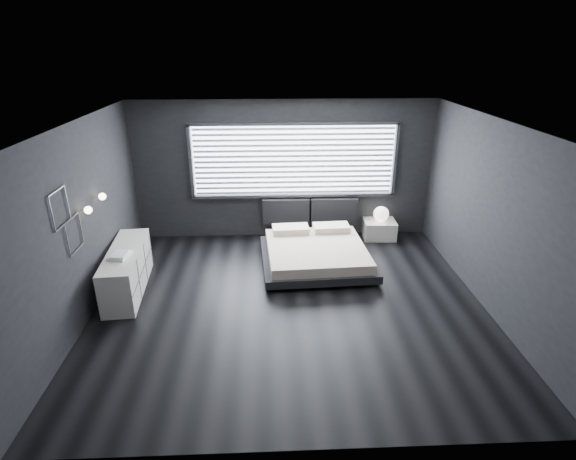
{
  "coord_description": "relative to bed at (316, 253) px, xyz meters",
  "views": [
    {
      "loc": [
        -0.31,
        -6.05,
        3.82
      ],
      "look_at": [
        0.0,
        0.85,
        0.9
      ],
      "focal_mm": 28.0,
      "sensor_mm": 36.0,
      "label": 1
    }
  ],
  "objects": [
    {
      "name": "headboard",
      "position": [
        0.0,
        1.32,
        0.33
      ],
      "size": [
        1.96,
        0.16,
        0.52
      ],
      "color": "black",
      "rests_on": "ground"
    },
    {
      "name": "book_stack",
      "position": [
        -3.17,
        -1.0,
        0.51
      ],
      "size": [
        0.32,
        0.39,
        0.07
      ],
      "color": "white",
      "rests_on": "dresser"
    },
    {
      "name": "bed",
      "position": [
        0.0,
        0.0,
        0.0
      ],
      "size": [
        2.05,
        1.97,
        0.51
      ],
      "color": "black",
      "rests_on": "ground"
    },
    {
      "name": "orb_lamp",
      "position": [
        1.46,
        1.16,
        0.3
      ],
      "size": [
        0.31,
        0.31,
        0.31
      ],
      "primitive_type": "sphere",
      "color": "white",
      "rests_on": "nightstand"
    },
    {
      "name": "dresser",
      "position": [
        -3.18,
        -0.76,
        0.12
      ],
      "size": [
        0.65,
        1.83,
        0.72
      ],
      "color": "white",
      "rests_on": "ground"
    },
    {
      "name": "sconce_near",
      "position": [
        -3.42,
        -1.27,
        1.36
      ],
      "size": [
        0.18,
        0.11,
        0.11
      ],
      "color": "silver",
      "rests_on": "ground"
    },
    {
      "name": "window",
      "position": [
        -0.33,
        1.37,
        1.37
      ],
      "size": [
        4.14,
        0.09,
        1.52
      ],
      "color": "white",
      "rests_on": "ground"
    },
    {
      "name": "sconce_far",
      "position": [
        -3.42,
        -0.67,
        1.36
      ],
      "size": [
        0.18,
        0.11,
        0.11
      ],
      "color": "silver",
      "rests_on": "ground"
    },
    {
      "name": "wall_art_lower",
      "position": [
        -3.51,
        -1.62,
        1.14
      ],
      "size": [
        0.01,
        0.48,
        0.48
      ],
      "color": "#47474C",
      "rests_on": "ground"
    },
    {
      "name": "wall_art_upper",
      "position": [
        -3.51,
        -1.87,
        1.61
      ],
      "size": [
        0.01,
        0.48,
        0.48
      ],
      "color": "#47474C",
      "rests_on": "ground"
    },
    {
      "name": "room",
      "position": [
        -0.53,
        -1.32,
        1.16
      ],
      "size": [
        6.04,
        6.0,
        2.8
      ],
      "color": "black",
      "rests_on": "ground"
    },
    {
      "name": "nightstand",
      "position": [
        1.45,
        1.18,
        -0.05
      ],
      "size": [
        0.67,
        0.57,
        0.38
      ],
      "primitive_type": "cube",
      "rotation": [
        0.0,
        0.0,
        -0.04
      ],
      "color": "white",
      "rests_on": "ground"
    }
  ]
}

